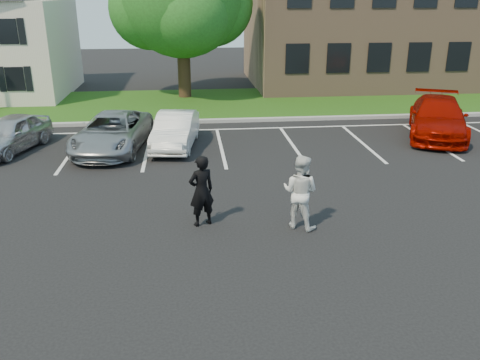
% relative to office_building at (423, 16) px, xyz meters
% --- Properties ---
extents(ground_plane, '(90.00, 90.00, 0.00)m').
position_rel_office_building_xyz_m(ground_plane, '(-14.00, -21.99, -4.16)').
color(ground_plane, black).
rests_on(ground_plane, ground).
extents(curb, '(40.00, 0.30, 0.15)m').
position_rel_office_building_xyz_m(curb, '(-14.00, -9.99, -4.08)').
color(curb, gray).
rests_on(curb, ground).
extents(grass_strip, '(44.00, 8.00, 0.08)m').
position_rel_office_building_xyz_m(grass_strip, '(-14.00, -5.99, -4.12)').
color(grass_strip, '#23450D').
rests_on(grass_strip, ground).
extents(stall_lines, '(34.00, 5.36, 0.01)m').
position_rel_office_building_xyz_m(stall_lines, '(-12.60, -13.04, -4.15)').
color(stall_lines, silver).
rests_on(stall_lines, ground).
extents(office_building, '(22.40, 10.40, 8.30)m').
position_rel_office_building_xyz_m(office_building, '(0.00, 0.00, 0.00)').
color(office_building, '#947157').
rests_on(office_building, ground).
extents(man_black_suit, '(0.80, 0.68, 1.86)m').
position_rel_office_building_xyz_m(man_black_suit, '(-14.96, -20.81, -3.23)').
color(man_black_suit, black).
rests_on(man_black_suit, ground).
extents(man_white_shirt, '(1.17, 1.11, 1.90)m').
position_rel_office_building_xyz_m(man_white_shirt, '(-12.51, -21.18, -3.21)').
color(man_white_shirt, silver).
rests_on(man_white_shirt, ground).
extents(car_silver_west, '(2.65, 4.21, 1.34)m').
position_rel_office_building_xyz_m(car_silver_west, '(-21.84, -13.64, -3.49)').
color(car_silver_west, '#B7B7BC').
rests_on(car_silver_west, ground).
extents(car_silver_minivan, '(2.94, 5.19, 1.37)m').
position_rel_office_building_xyz_m(car_silver_minivan, '(-18.06, -13.89, -3.48)').
color(car_silver_minivan, '#979A9E').
rests_on(car_silver_minivan, ground).
extents(car_white_sedan, '(1.93, 4.13, 1.31)m').
position_rel_office_building_xyz_m(car_white_sedan, '(-15.72, -13.73, -3.50)').
color(car_white_sedan, silver).
rests_on(car_white_sedan, ground).
extents(car_red_compact, '(4.06, 5.73, 1.54)m').
position_rel_office_building_xyz_m(car_red_compact, '(-5.02, -13.24, -3.39)').
color(car_red_compact, '#950A00').
rests_on(car_red_compact, ground).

